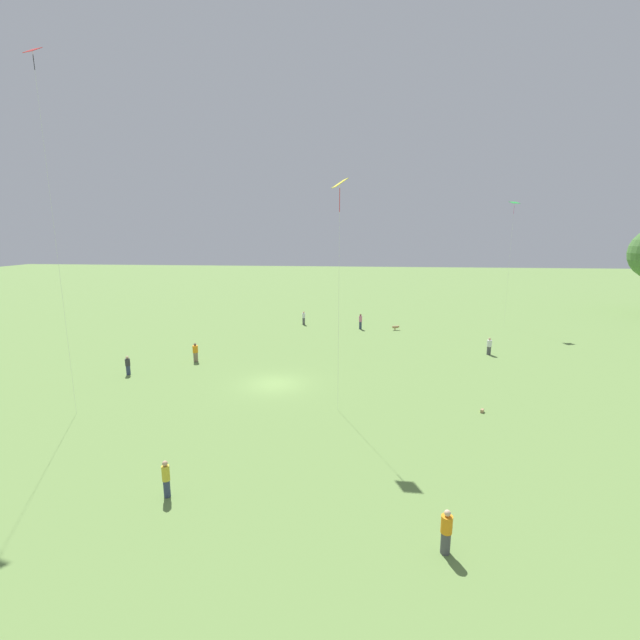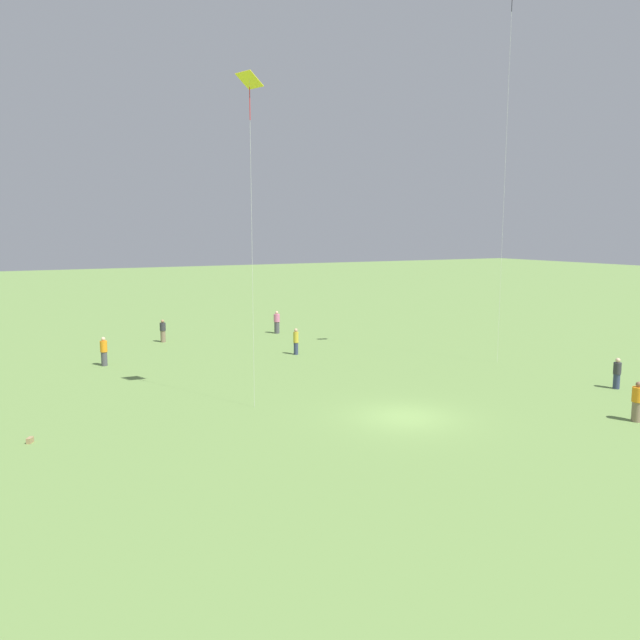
% 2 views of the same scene
% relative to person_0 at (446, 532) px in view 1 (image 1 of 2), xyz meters
% --- Properties ---
extents(ground_plane, '(240.00, 240.00, 0.00)m').
position_rel_person_0_xyz_m(ground_plane, '(-17.09, -9.94, -0.87)').
color(ground_plane, '#6B8E47').
extents(person_0, '(0.45, 0.45, 1.76)m').
position_rel_person_0_xyz_m(person_0, '(0.00, 0.00, 0.00)').
color(person_0, '#4C4C51').
rests_on(person_0, ground_plane).
extents(person_1, '(0.46, 0.46, 1.74)m').
position_rel_person_0_xyz_m(person_1, '(-2.25, -11.73, 0.01)').
color(person_1, '#333D5B').
rests_on(person_1, ground_plane).
extents(person_2, '(0.66, 0.66, 1.74)m').
position_rel_person_0_xyz_m(person_2, '(-22.16, -18.33, -0.02)').
color(person_2, '#847056').
rests_on(person_2, ground_plane).
extents(person_4, '(0.58, 0.58, 1.68)m').
position_rel_person_0_xyz_m(person_4, '(-27.25, 9.04, -0.05)').
color(person_4, '#4C4C51').
rests_on(person_4, ground_plane).
extents(person_5, '(0.51, 0.51, 1.90)m').
position_rel_person_0_xyz_m(person_5, '(-37.24, -3.45, 0.09)').
color(person_5, '#333D5B').
rests_on(person_5, ground_plane).
extents(person_7, '(0.51, 0.51, 1.61)m').
position_rel_person_0_xyz_m(person_7, '(-18.04, -22.50, -0.07)').
color(person_7, '#333D5B').
rests_on(person_7, ground_plane).
extents(person_8, '(0.53, 0.53, 1.73)m').
position_rel_person_0_xyz_m(person_8, '(-39.17, -10.73, -0.01)').
color(person_8, '#4C4C51').
rests_on(person_8, ground_plane).
extents(kite_0, '(0.82, 0.90, 21.72)m').
position_rel_person_0_xyz_m(kite_0, '(-10.29, -21.70, 18.77)').
color(kite_0, red).
rests_on(kite_0, ground_plane).
extents(kite_1, '(1.19, 1.10, 14.76)m').
position_rel_person_0_xyz_m(kite_1, '(-12.51, -4.72, 12.97)').
color(kite_1, yellow).
rests_on(kite_1, ground_plane).
extents(kite_3, '(1.20, 1.22, 15.30)m').
position_rel_person_0_xyz_m(kite_3, '(-41.10, 14.71, 13.62)').
color(kite_3, green).
rests_on(kite_3, ground_plane).
extents(dog_0, '(0.47, 0.87, 0.56)m').
position_rel_person_0_xyz_m(dog_0, '(-37.16, 0.84, -0.49)').
color(dog_0, tan).
rests_on(dog_0, ground_plane).
extents(picnic_bag_0, '(0.37, 0.30, 0.21)m').
position_rel_person_0_xyz_m(picnic_bag_0, '(-13.14, 4.76, -0.76)').
color(picnic_bag_0, '#A58459').
rests_on(picnic_bag_0, ground_plane).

